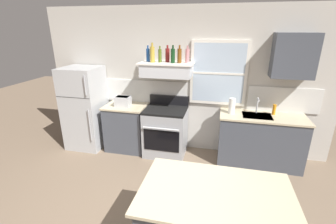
{
  "coord_description": "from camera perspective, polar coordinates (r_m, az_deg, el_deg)",
  "views": [
    {
      "loc": [
        0.72,
        -2.11,
        2.32
      ],
      "look_at": [
        -0.05,
        1.2,
        1.1
      ],
      "focal_mm": 25.14,
      "sensor_mm": 36.0,
      "label": 1
    }
  ],
  "objects": [
    {
      "name": "refrigerator",
      "position": [
        4.97,
        -19.48,
        0.92
      ],
      "size": [
        0.7,
        0.72,
        1.62
      ],
      "color": "#B7BABC",
      "rests_on": "ground_plane"
    },
    {
      "name": "bottle_amber_wine",
      "position": [
        4.13,
        2.8,
        13.51
      ],
      "size": [
        0.07,
        0.07,
        0.3
      ],
      "color": "brown",
      "rests_on": "range_hood_shelf"
    },
    {
      "name": "stove_range",
      "position": [
        4.49,
        -0.58,
        -4.65
      ],
      "size": [
        0.76,
        0.69,
        1.09
      ],
      "color": "#9EA0A5",
      "rests_on": "ground_plane"
    },
    {
      "name": "range_hood_shelf",
      "position": [
        4.24,
        -0.32,
        10.31
      ],
      "size": [
        0.96,
        0.52,
        0.24
      ],
      "color": "silver"
    },
    {
      "name": "bottle_dark_green_wine",
      "position": [
        4.13,
        1.2,
        13.52
      ],
      "size": [
        0.07,
        0.07,
        0.3
      ],
      "color": "#143819",
      "rests_on": "range_hood_shelf"
    },
    {
      "name": "bottle_champagne_gold_foil",
      "position": [
        4.22,
        -3.81,
        13.81
      ],
      "size": [
        0.08,
        0.08,
        0.33
      ],
      "color": "#B29333",
      "rests_on": "range_hood_shelf"
    },
    {
      "name": "bottle_rose_pink",
      "position": [
        4.19,
        4.71,
        13.5
      ],
      "size": [
        0.07,
        0.07,
        0.29
      ],
      "color": "#C67F84",
      "rests_on": "range_hood_shelf"
    },
    {
      "name": "paper_towel_roll",
      "position": [
        4.21,
        15.24,
        1.43
      ],
      "size": [
        0.11,
        0.11,
        0.27
      ],
      "primitive_type": "cylinder",
      "color": "white",
      "rests_on": "counter_right_with_sink"
    },
    {
      "name": "bottle_olive_oil_square",
      "position": [
        4.22,
        -1.97,
        13.54
      ],
      "size": [
        0.06,
        0.06,
        0.28
      ],
      "color": "#4C601E",
      "rests_on": "range_hood_shelf"
    },
    {
      "name": "bottle_blue_liqueur",
      "position": [
        4.32,
        -4.86,
        13.64
      ],
      "size": [
        0.07,
        0.07,
        0.28
      ],
      "color": "#1E478C",
      "rests_on": "range_hood_shelf"
    },
    {
      "name": "counter_left_of_stove",
      "position": [
        4.76,
        -9.89,
        -3.59
      ],
      "size": [
        0.79,
        0.63,
        0.91
      ],
      "color": "#474C56",
      "rests_on": "ground_plane"
    },
    {
      "name": "counter_right_with_sink",
      "position": [
        4.48,
        21.32,
        -6.26
      ],
      "size": [
        1.43,
        0.63,
        0.91
      ],
      "color": "#474C56",
      "rests_on": "ground_plane"
    },
    {
      "name": "bottle_red_label_wine",
      "position": [
        4.26,
        -0.13,
        13.67
      ],
      "size": [
        0.07,
        0.07,
        0.29
      ],
      "color": "maroon",
      "rests_on": "range_hood_shelf"
    },
    {
      "name": "toaster",
      "position": [
        4.53,
        -10.89,
        2.59
      ],
      "size": [
        0.3,
        0.2,
        0.19
      ],
      "color": "silver",
      "rests_on": "counter_left_of_stove"
    },
    {
      "name": "dish_soap_bottle",
      "position": [
        4.41,
        24.34,
        0.54
      ],
      "size": [
        0.06,
        0.06,
        0.18
      ],
      "primitive_type": "cylinder",
      "color": "orange",
      "rests_on": "counter_right_with_sink"
    },
    {
      "name": "sink_faucet",
      "position": [
        4.33,
        20.88,
        1.87
      ],
      "size": [
        0.03,
        0.17,
        0.28
      ],
      "color": "silver",
      "rests_on": "counter_right_with_sink"
    },
    {
      "name": "back_wall",
      "position": [
        4.49,
        3.99,
        7.29
      ],
      "size": [
        5.4,
        0.11,
        2.7
      ],
      "color": "beige",
      "rests_on": "ground_plane"
    },
    {
      "name": "upper_cabinet_right",
      "position": [
        4.31,
        28.21,
        11.9
      ],
      "size": [
        0.64,
        0.32,
        0.7
      ],
      "color": "#474C56"
    }
  ]
}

